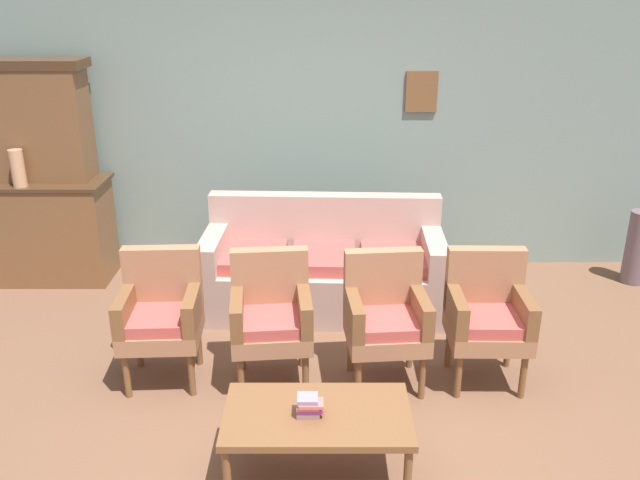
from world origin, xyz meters
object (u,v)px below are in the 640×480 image
object	(u,v)px
coffee_table	(317,419)
book_stack_on_table	(308,406)
armchair_by_doorway	(385,315)
side_cabinet	(46,230)
armchair_near_couch_end	(270,314)
armchair_row_middle	(160,312)
armchair_near_cabinet	(486,312)
floor_vase_by_wall	(636,247)
vase_on_cabinet	(16,168)
floral_couch	(322,271)

from	to	relation	value
coffee_table	book_stack_on_table	world-z (taller)	book_stack_on_table
coffee_table	armchair_by_doorway	bearing A→B (deg)	64.95
side_cabinet	armchair_near_couch_end	size ratio (longest dim) A/B	1.28
armchair_row_middle	coffee_table	size ratio (longest dim) A/B	0.90
armchair_near_cabinet	coffee_table	bearing A→B (deg)	-138.79
side_cabinet	armchair_row_middle	xyz separation A→B (m)	(1.40, -1.65, 0.03)
armchair_row_middle	floor_vase_by_wall	xyz separation A→B (m)	(3.91, 1.55, -0.16)
armchair_by_doorway	armchair_row_middle	bearing A→B (deg)	178.29
side_cabinet	armchair_near_cabinet	xyz separation A→B (m)	(3.58, -1.67, 0.03)
vase_on_cabinet	armchair_near_cabinet	world-z (taller)	vase_on_cabinet
armchair_row_middle	floral_couch	bearing A→B (deg)	44.26
coffee_table	book_stack_on_table	bearing A→B (deg)	-151.85
floral_couch	armchair_near_cabinet	distance (m)	1.54
side_cabinet	floral_couch	bearing A→B (deg)	-13.23
armchair_row_middle	vase_on_cabinet	bearing A→B (deg)	135.39
armchair_near_couch_end	coffee_table	world-z (taller)	armchair_near_couch_end
floor_vase_by_wall	coffee_table	bearing A→B (deg)	-138.27
vase_on_cabinet	armchair_by_doorway	distance (m)	3.40
armchair_by_doorway	vase_on_cabinet	bearing A→B (deg)	153.13
armchair_by_doorway	coffee_table	bearing A→B (deg)	-115.05
armchair_row_middle	armchair_near_cabinet	size ratio (longest dim) A/B	1.00
armchair_near_couch_end	armchair_near_cabinet	bearing A→B (deg)	0.55
side_cabinet	vase_on_cabinet	world-z (taller)	vase_on_cabinet
floor_vase_by_wall	armchair_near_couch_end	bearing A→B (deg)	-153.56
armchair_row_middle	floor_vase_by_wall	size ratio (longest dim) A/B	1.34
side_cabinet	armchair_near_cabinet	distance (m)	3.95
vase_on_cabinet	coffee_table	size ratio (longest dim) A/B	0.32
coffee_table	floor_vase_by_wall	xyz separation A→B (m)	(2.86, 2.55, -0.04)
floral_couch	armchair_row_middle	bearing A→B (deg)	-135.74
armchair_row_middle	armchair_by_doorway	bearing A→B (deg)	-1.71
coffee_table	book_stack_on_table	size ratio (longest dim) A/B	7.09
armchair_near_couch_end	armchair_by_doorway	size ratio (longest dim) A/B	1.00
armchair_near_couch_end	book_stack_on_table	xyz separation A→B (m)	(0.27, -1.00, -0.02)
vase_on_cabinet	armchair_by_doorway	xyz separation A→B (m)	(2.99, -1.51, -0.59)
armchair_by_doorway	floor_vase_by_wall	distance (m)	2.90
armchair_near_cabinet	vase_on_cabinet	bearing A→B (deg)	157.97
armchair_near_couch_end	book_stack_on_table	distance (m)	1.03
side_cabinet	armchair_by_doorway	distance (m)	3.36
floral_couch	floor_vase_by_wall	xyz separation A→B (m)	(2.82, 0.49, 0.01)
floral_couch	armchair_by_doorway	size ratio (longest dim) A/B	2.19
coffee_table	armchair_row_middle	bearing A→B (deg)	136.25
armchair_by_doorway	book_stack_on_table	distance (m)	1.10
armchair_near_couch_end	armchair_near_cabinet	size ratio (longest dim) A/B	1.00
side_cabinet	floor_vase_by_wall	xyz separation A→B (m)	(5.32, -0.10, -0.13)
side_cabinet	armchair_near_couch_end	bearing A→B (deg)	-38.11
vase_on_cabinet	floor_vase_by_wall	world-z (taller)	vase_on_cabinet
armchair_row_middle	book_stack_on_table	world-z (taller)	armchair_row_middle
floral_couch	armchair_near_couch_end	world-z (taller)	same
armchair_near_cabinet	book_stack_on_table	xyz separation A→B (m)	(-1.17, -1.01, -0.02)
floral_couch	armchair_near_cabinet	xyz separation A→B (m)	(1.09, -1.08, 0.17)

